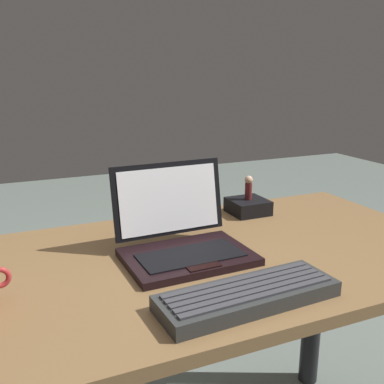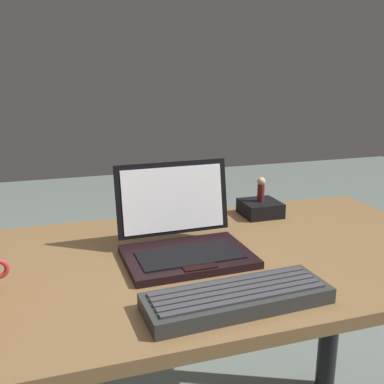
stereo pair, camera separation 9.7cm
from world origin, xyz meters
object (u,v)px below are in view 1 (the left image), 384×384
Objects in this scene: external_keyboard at (248,295)px; figurine_stand at (248,206)px; laptop_front at (182,239)px; figurine at (249,187)px.

external_keyboard is 3.22× the size of figurine_stand.
external_keyboard is (0.03, -0.25, -0.03)m from laptop_front.
laptop_front reaches higher than figurine.
figurine_stand reaches higher than external_keyboard.
figurine_stand is (0.28, 0.47, 0.01)m from external_keyboard.
laptop_front is 2.64× the size of figurine_stand.
external_keyboard is 0.54m from figurine_stand.
laptop_front is 3.95× the size of figurine.
external_keyboard is at bearing -120.57° from figurine_stand.
external_keyboard is 4.83× the size of figurine.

